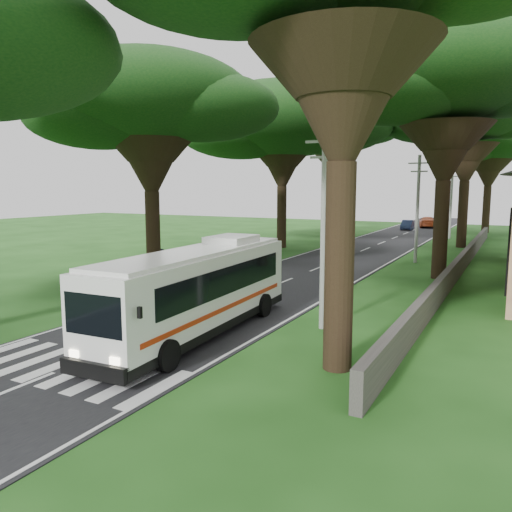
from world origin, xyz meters
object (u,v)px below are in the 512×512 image
coach_bus (199,289)px  distant_car_c (427,222)px  pole_mid (418,207)px  pole_near (324,225)px  pole_far (451,201)px  distant_car_b (407,225)px  pedestrian (163,262)px

coach_bus → distant_car_c: bearing=87.8°
pole_mid → coach_bus: pole_mid is taller
pole_near → coach_bus: bearing=-142.4°
pole_far → distant_car_b: 11.96m
distant_car_c → coach_bus: bearing=80.4°
pole_near → pedestrian: pole_near is taller
pole_far → coach_bus: bearing=-95.2°
pole_near → pole_far: size_ratio=1.00×
pole_near → pole_mid: (0.00, 20.00, 0.00)m
pedestrian → pole_far: bearing=-38.3°
pole_mid → distant_car_b: size_ratio=2.07×
distant_car_b → pole_mid: bearing=-81.6°
pole_far → coach_bus: pole_far is taller
pole_near → distant_car_b: size_ratio=2.07×
coach_bus → pole_far: bearing=81.8°
distant_car_b → pedestrian: bearing=-103.3°
pole_mid → distant_car_c: (-4.70, 34.66, -3.40)m
pole_far → pedestrian: bearing=-112.2°
coach_bus → pedestrian: bearing=131.2°
pole_far → pedestrian: size_ratio=4.70×
pole_mid → distant_car_b: (-6.43, 29.46, -3.51)m
pole_near → distant_car_c: pole_near is taller
pole_mid → coach_bus: bearing=-99.6°
pole_far → distant_car_c: size_ratio=1.54×
distant_car_c → pedestrian: pedestrian is taller
coach_bus → distant_car_b: coach_bus is taller
coach_bus → distant_car_c: (-0.80, 57.66, -1.00)m
coach_bus → distant_car_c: 57.68m
distant_car_c → pedestrian: size_ratio=3.06×
coach_bus → distant_car_b: (-2.53, 52.45, -1.12)m
coach_bus → distant_car_c: coach_bus is taller
pole_near → pole_mid: bearing=90.0°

